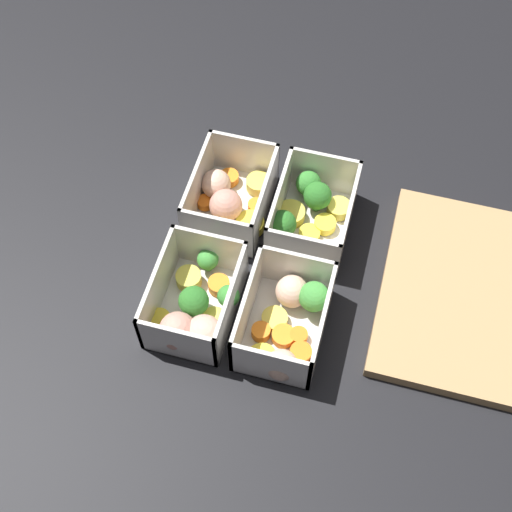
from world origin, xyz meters
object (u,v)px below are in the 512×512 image
at_px(container_near_right, 195,308).
at_px(container_far_left, 310,212).
at_px(container_near_left, 229,200).
at_px(container_far_right, 288,320).

relative_size(container_near_right, container_far_left, 1.06).
xyz_separation_m(container_near_left, container_far_right, (0.16, 0.12, 0.00)).
bearing_deg(container_near_left, container_far_left, 93.88).
bearing_deg(container_near_left, container_near_right, 1.94).
bearing_deg(container_near_left, container_far_right, 37.35).
relative_size(container_near_left, container_far_left, 1.01).
relative_size(container_far_left, container_far_right, 0.97).
bearing_deg(container_far_right, container_near_left, -142.65).
xyz_separation_m(container_near_right, container_far_right, (-0.01, 0.11, -0.00)).
height_order(container_near_left, container_far_left, same).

